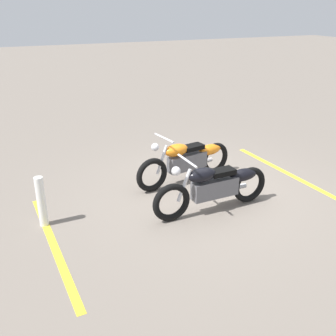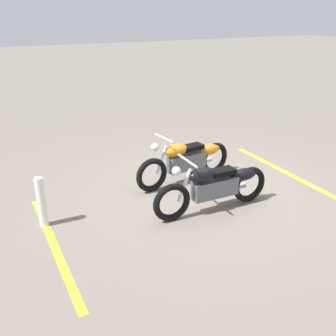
% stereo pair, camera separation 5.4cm
% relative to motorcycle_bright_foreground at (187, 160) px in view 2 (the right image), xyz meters
% --- Properties ---
extents(ground_plane, '(60.00, 60.00, 0.00)m').
position_rel_motorcycle_bright_foreground_xyz_m(ground_plane, '(-0.14, 0.65, -0.46)').
color(ground_plane, slate).
extents(motorcycle_bright_foreground, '(2.21, 0.73, 1.04)m').
position_rel_motorcycle_bright_foreground_xyz_m(motorcycle_bright_foreground, '(0.00, 0.00, 0.00)').
color(motorcycle_bright_foreground, black).
rests_on(motorcycle_bright_foreground, ground).
extents(motorcycle_dark_foreground, '(2.23, 0.62, 1.04)m').
position_rel_motorcycle_bright_foreground_xyz_m(motorcycle_dark_foreground, '(0.10, 1.29, 0.00)').
color(motorcycle_dark_foreground, black).
rests_on(motorcycle_dark_foreground, ground).
extents(bollard_post, '(0.14, 0.14, 0.85)m').
position_rel_motorcycle_bright_foreground_xyz_m(bollard_post, '(2.90, 0.62, -0.04)').
color(bollard_post, white).
rests_on(bollard_post, ground).
extents(parking_stripe_near, '(0.28, 3.20, 0.01)m').
position_rel_motorcycle_bright_foreground_xyz_m(parking_stripe_near, '(-2.12, 0.48, -0.46)').
color(parking_stripe_near, yellow).
rests_on(parking_stripe_near, ground).
extents(parking_stripe_mid, '(0.28, 3.20, 0.01)m').
position_rel_motorcycle_bright_foreground_xyz_m(parking_stripe_mid, '(2.85, 1.29, -0.46)').
color(parking_stripe_mid, yellow).
rests_on(parking_stripe_mid, ground).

